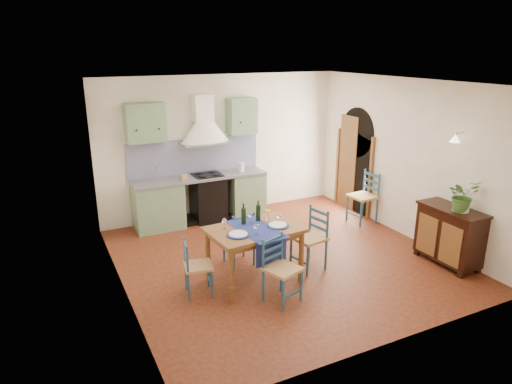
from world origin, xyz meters
The scene contains 13 objects.
floor centered at (0.00, 0.00, 0.00)m, with size 5.00×5.00×0.00m, color #44140E.
back_wall centered at (-0.47, 2.29, 1.05)m, with size 5.00×0.96×2.80m.
right_wall centered at (2.50, 0.28, 1.34)m, with size 0.26×5.00×2.80m.
left_wall centered at (-2.50, 0.00, 1.40)m, with size 0.04×5.00×2.80m, color white.
ceiling centered at (0.00, 0.00, 2.80)m, with size 5.00×5.00×0.01m, color silver.
dining_table centered at (-0.72, -0.46, 0.73)m, with size 1.38×1.05×1.15m.
chair_near centered at (-0.65, -1.10, 0.47)m, with size 0.54×0.54×0.91m.
chair_far centered at (-0.70, 0.13, 0.46)m, with size 0.43×0.43×0.89m.
chair_left centered at (-1.61, -0.45, 0.41)m, with size 0.44×0.44×0.80m.
chair_right centered at (0.24, -0.46, 0.49)m, with size 0.52×0.52×0.95m.
chair_spare centered at (2.24, 0.74, 0.52)m, with size 0.49×0.49×1.01m.
sideboard centered at (2.26, -1.30, 0.51)m, with size 0.50×1.05×0.94m.
potted_plant centered at (2.26, -1.44, 1.18)m, with size 0.44×0.39×0.49m, color #386627.
Camera 1 is at (-3.36, -5.88, 3.30)m, focal length 32.00 mm.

